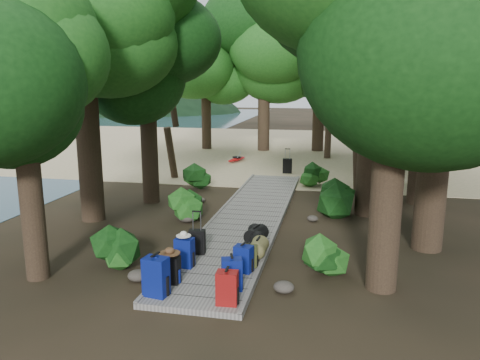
% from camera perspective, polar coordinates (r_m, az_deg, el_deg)
% --- Properties ---
extents(ground, '(120.00, 120.00, 0.00)m').
position_cam_1_polar(ground, '(13.09, 0.34, -5.99)').
color(ground, '#322619').
rests_on(ground, ground).
extents(sand_beach, '(40.00, 22.00, 0.02)m').
position_cam_1_polar(sand_beach, '(28.60, 6.74, 3.79)').
color(sand_beach, '#CBB089').
rests_on(sand_beach, ground).
extents(distant_hill, '(32.00, 16.00, 12.00)m').
position_cam_1_polar(distant_hill, '(73.79, -23.60, 7.85)').
color(distant_hill, black).
rests_on(distant_hill, ground).
extents(boardwalk, '(2.00, 12.00, 0.12)m').
position_cam_1_polar(boardwalk, '(14.01, 1.16, -4.52)').
color(boardwalk, gray).
rests_on(boardwalk, ground).
extents(backpack_left_a, '(0.48, 0.37, 0.82)m').
position_cam_1_polar(backpack_left_a, '(8.96, -10.22, -11.28)').
color(backpack_left_a, navy).
rests_on(backpack_left_a, boardwalk).
extents(backpack_left_b, '(0.34, 0.25, 0.61)m').
position_cam_1_polar(backpack_left_b, '(9.46, -8.39, -10.60)').
color(backpack_left_b, black).
rests_on(backpack_left_b, boardwalk).
extents(backpack_left_c, '(0.40, 0.31, 0.71)m').
position_cam_1_polar(backpack_left_c, '(10.19, -6.77, -8.58)').
color(backpack_left_c, navy).
rests_on(backpack_left_c, boardwalk).
extents(backpack_right_a, '(0.39, 0.29, 0.68)m').
position_cam_1_polar(backpack_right_a, '(8.54, -1.58, -12.80)').
color(backpack_right_a, maroon).
rests_on(backpack_right_a, boardwalk).
extents(backpack_right_b, '(0.45, 0.37, 0.70)m').
position_cam_1_polar(backpack_right_b, '(9.07, -1.01, -11.22)').
color(backpack_right_b, navy).
rests_on(backpack_right_b, boardwalk).
extents(backpack_right_c, '(0.41, 0.33, 0.63)m').
position_cam_1_polar(backpack_right_c, '(9.88, 0.43, -9.41)').
color(backpack_right_c, navy).
rests_on(backpack_right_c, boardwalk).
extents(backpack_right_d, '(0.36, 0.29, 0.51)m').
position_cam_1_polar(backpack_right_d, '(10.19, 1.14, -9.09)').
color(backpack_right_d, '#3B401C').
rests_on(backpack_right_d, boardwalk).
extents(duffel_right_khaki, '(0.42, 0.60, 0.38)m').
position_cam_1_polar(duffel_right_khaki, '(10.82, 2.25, -8.18)').
color(duffel_right_khaki, olive).
rests_on(duffel_right_khaki, boardwalk).
extents(duffel_right_black, '(0.55, 0.71, 0.39)m').
position_cam_1_polar(duffel_right_black, '(11.65, 2.01, -6.67)').
color(duffel_right_black, black).
rests_on(duffel_right_black, boardwalk).
extents(suitcase_on_boardwalk, '(0.39, 0.23, 0.57)m').
position_cam_1_polar(suitcase_on_boardwalk, '(10.92, -5.24, -7.50)').
color(suitcase_on_boardwalk, black).
rests_on(suitcase_on_boardwalk, boardwalk).
extents(lone_suitcase_on_sand, '(0.43, 0.28, 0.64)m').
position_cam_1_polar(lone_suitcase_on_sand, '(20.89, 5.79, 1.72)').
color(lone_suitcase_on_sand, black).
rests_on(lone_suitcase_on_sand, sand_beach).
extents(hat_brown, '(0.42, 0.42, 0.13)m').
position_cam_1_polar(hat_brown, '(9.34, -8.60, -8.46)').
color(hat_brown, '#51351E').
rests_on(hat_brown, backpack_left_b).
extents(hat_white, '(0.32, 0.32, 0.11)m').
position_cam_1_polar(hat_white, '(10.01, -6.90, -6.49)').
color(hat_white, silver).
rests_on(hat_white, backpack_left_c).
extents(kayak, '(1.68, 3.28, 0.32)m').
position_cam_1_polar(kayak, '(23.85, -0.39, 2.67)').
color(kayak, red).
rests_on(kayak, sand_beach).
extents(sun_lounger, '(1.04, 2.05, 0.63)m').
position_cam_1_polar(sun_lounger, '(21.90, 14.81, 1.84)').
color(sun_lounger, silver).
rests_on(sun_lounger, sand_beach).
extents(tree_right_a, '(5.20, 5.20, 8.67)m').
position_cam_1_polar(tree_right_a, '(9.10, 18.40, 13.27)').
color(tree_right_a, black).
rests_on(tree_right_a, ground).
extents(tree_right_b, '(5.79, 5.79, 10.35)m').
position_cam_1_polar(tree_right_b, '(11.88, 23.72, 16.49)').
color(tree_right_b, black).
rests_on(tree_right_b, ground).
extents(tree_right_c, '(5.70, 5.70, 9.86)m').
position_cam_1_polar(tree_right_c, '(14.47, 16.13, 15.06)').
color(tree_right_c, black).
rests_on(tree_right_c, ground).
extents(tree_right_d, '(6.71, 6.71, 12.29)m').
position_cam_1_polar(tree_right_d, '(16.60, 22.67, 18.39)').
color(tree_right_d, black).
rests_on(tree_right_d, ground).
extents(tree_right_e, '(5.44, 5.44, 9.80)m').
position_cam_1_polar(tree_right_e, '(19.06, 18.32, 13.97)').
color(tree_right_e, black).
rests_on(tree_right_e, ground).
extents(tree_right_f, '(5.94, 5.94, 10.61)m').
position_cam_1_polar(tree_right_f, '(22.41, 23.47, 14.27)').
color(tree_right_f, black).
rests_on(tree_right_f, ground).
extents(tree_left_a, '(4.01, 4.01, 6.69)m').
position_cam_1_polar(tree_left_a, '(10.12, -24.89, 6.95)').
color(tree_left_a, black).
rests_on(tree_left_a, ground).
extents(tree_left_b, '(5.37, 5.37, 9.67)m').
position_cam_1_polar(tree_left_b, '(14.09, -18.65, 14.62)').
color(tree_left_b, black).
rests_on(tree_left_b, ground).
extents(tree_left_c, '(4.58, 4.58, 7.97)m').
position_cam_1_polar(tree_left_c, '(15.77, -11.30, 11.56)').
color(tree_left_c, black).
rests_on(tree_left_c, ground).
extents(tree_back_a, '(5.70, 5.70, 9.86)m').
position_cam_1_polar(tree_back_a, '(27.54, 2.98, 13.81)').
color(tree_back_a, black).
rests_on(tree_back_a, ground).
extents(tree_back_b, '(5.34, 5.34, 9.54)m').
position_cam_1_polar(tree_back_b, '(27.71, 9.74, 13.32)').
color(tree_back_b, black).
rests_on(tree_back_b, ground).
extents(tree_back_c, '(4.46, 4.46, 8.02)m').
position_cam_1_polar(tree_back_c, '(27.84, 17.16, 11.40)').
color(tree_back_c, black).
rests_on(tree_back_c, ground).
extents(tree_back_d, '(4.89, 4.89, 8.15)m').
position_cam_1_polar(tree_back_d, '(28.31, -4.19, 12.02)').
color(tree_back_d, black).
rests_on(tree_back_d, ground).
extents(palm_right_a, '(4.85, 4.85, 8.26)m').
position_cam_1_polar(palm_right_a, '(17.84, 15.33, 11.86)').
color(palm_right_a, '#0F3810').
rests_on(palm_right_a, ground).
extents(palm_right_b, '(4.88, 4.88, 9.43)m').
position_cam_1_polar(palm_right_b, '(23.75, 18.21, 13.03)').
color(palm_right_b, '#0F3810').
rests_on(palm_right_b, ground).
extents(palm_right_c, '(4.64, 4.64, 7.38)m').
position_cam_1_polar(palm_right_c, '(25.27, 11.50, 10.95)').
color(palm_right_c, '#0F3810').
rests_on(palm_right_c, ground).
extents(palm_left_a, '(4.11, 4.11, 6.54)m').
position_cam_1_polar(palm_left_a, '(19.74, -8.94, 9.61)').
color(palm_left_a, '#0F3810').
rests_on(palm_left_a, ground).
extents(rock_left_a, '(0.43, 0.38, 0.23)m').
position_cam_1_polar(rock_left_a, '(10.04, -12.34, -11.31)').
color(rock_left_a, '#4C473F').
rests_on(rock_left_a, ground).
extents(rock_left_b, '(0.33, 0.29, 0.18)m').
position_cam_1_polar(rock_left_b, '(12.21, -13.19, -7.22)').
color(rock_left_b, '#4C473F').
rests_on(rock_left_b, ground).
extents(rock_left_c, '(0.55, 0.50, 0.31)m').
position_cam_1_polar(rock_left_c, '(13.76, -6.45, -4.51)').
color(rock_left_c, '#4C473F').
rests_on(rock_left_c, ground).
extents(rock_left_d, '(0.26, 0.23, 0.14)m').
position_cam_1_polar(rock_left_d, '(15.98, -4.70, -2.44)').
color(rock_left_d, '#4C473F').
rests_on(rock_left_d, ground).
extents(rock_right_a, '(0.41, 0.37, 0.23)m').
position_cam_1_polar(rock_right_a, '(9.37, 5.37, -12.86)').
color(rock_right_a, '#4C473F').
rests_on(rock_right_a, ground).
extents(rock_right_b, '(0.42, 0.38, 0.23)m').
position_cam_1_polar(rock_right_b, '(11.64, 9.76, -7.90)').
color(rock_right_b, '#4C473F').
rests_on(rock_right_b, ground).
extents(rock_right_c, '(0.32, 0.29, 0.18)m').
position_cam_1_polar(rock_right_c, '(13.93, 8.85, -4.65)').
color(rock_right_c, '#4C473F').
rests_on(rock_right_c, ground).
extents(shrub_left_a, '(0.94, 0.94, 0.85)m').
position_cam_1_polar(shrub_left_a, '(10.56, -15.22, -8.48)').
color(shrub_left_a, '#1A4F17').
rests_on(shrub_left_a, ground).
extents(shrub_left_b, '(1.03, 1.03, 0.92)m').
position_cam_1_polar(shrub_left_b, '(13.99, -6.21, -2.91)').
color(shrub_left_b, '#1A4F17').
rests_on(shrub_left_b, ground).
extents(shrub_left_c, '(1.08, 1.08, 0.97)m').
position_cam_1_polar(shrub_left_c, '(17.80, -5.51, 0.41)').
color(shrub_left_c, '#1A4F17').
rests_on(shrub_left_c, ground).
extents(shrub_right_a, '(0.86, 0.86, 0.77)m').
position_cam_1_polar(shrub_right_a, '(10.04, 10.55, -9.56)').
color(shrub_right_a, '#1A4F17').
rests_on(shrub_right_a, ground).
extents(shrub_right_b, '(1.29, 1.29, 1.16)m').
position_cam_1_polar(shrub_right_b, '(14.49, 11.15, -2.06)').
color(shrub_right_b, '#1A4F17').
rests_on(shrub_right_b, ground).
extents(shrub_right_c, '(0.86, 0.86, 0.77)m').
position_cam_1_polar(shrub_right_c, '(18.57, 9.10, 0.48)').
color(shrub_right_c, '#1A4F17').
rests_on(shrub_right_c, ground).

